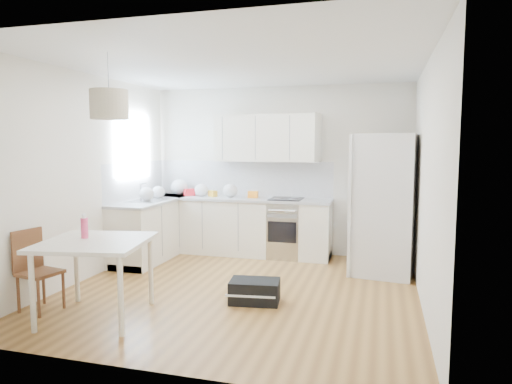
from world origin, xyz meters
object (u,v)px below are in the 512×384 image
dining_table (95,249)px  dining_chair (40,271)px  gym_bag (255,291)px  refrigerator (386,204)px

dining_table → dining_chair: (-0.69, -0.00, -0.28)m
gym_bag → refrigerator: bearing=42.4°
refrigerator → dining_chair: 4.40m
dining_chair → gym_bag: bearing=32.6°
refrigerator → dining_table: size_ratio=1.62×
refrigerator → gym_bag: bearing=-122.2°
dining_chair → dining_table: bearing=10.7°
refrigerator → gym_bag: (-1.41, -1.68, -0.83)m
dining_table → gym_bag: bearing=20.6°
refrigerator → dining_chair: size_ratio=2.20×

